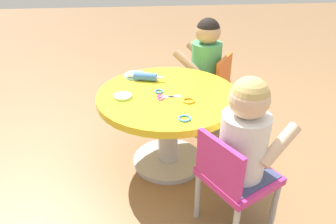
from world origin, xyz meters
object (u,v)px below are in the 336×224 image
craft_table (168,113)px  rolling_pin (145,77)px  child_chair_left (233,177)px  craft_scissors (165,97)px  child_chair_right (209,86)px  seated_child_left (245,133)px  seated_child_right (206,55)px

craft_table → rolling_pin: rolling_pin is taller
craft_table → child_chair_left: child_chair_left is taller
craft_table → craft_scissors: bearing=158.7°
craft_table → child_chair_right: bearing=-36.6°
craft_table → child_chair_right: size_ratio=1.51×
child_chair_right → craft_scissors: bearing=144.7°
child_chair_right → seated_child_left: bearing=176.2°
craft_table → seated_child_left: (-0.51, -0.28, 0.17)m
seated_child_right → child_chair_left: bearing=176.3°
craft_table → craft_scissors: (-0.05, 0.02, 0.13)m
child_chair_right → seated_child_right: size_ratio=1.05×
craft_scissors → child_chair_right: bearing=-35.3°
child_chair_right → child_chair_left: bearing=174.3°
rolling_pin → craft_scissors: rolling_pin is taller
craft_table → craft_scissors: size_ratio=6.01×
seated_child_left → child_chair_right: size_ratio=0.95×
child_chair_left → seated_child_right: size_ratio=1.05×
craft_table → seated_child_left: seated_child_left is taller
seated_child_left → rolling_pin: (0.70, 0.40, -0.02)m
craft_table → rolling_pin: bearing=32.1°
seated_child_left → seated_child_right: same height
seated_child_left → seated_child_right: bearing=-1.8°
seated_child_left → craft_scissors: bearing=33.5°
child_chair_left → child_chair_right: size_ratio=1.00×
seated_child_left → craft_table: bearing=29.1°
seated_child_right → seated_child_left: bearing=178.2°
child_chair_left → craft_scissors: bearing=29.4°
child_chair_right → rolling_pin: bearing=120.6°
child_chair_right → seated_child_right: 0.23m
seated_child_left → seated_child_right: (1.00, -0.03, 0.00)m
craft_scissors → child_chair_left: bearing=-150.6°
child_chair_right → craft_scissors: (-0.52, 0.37, 0.18)m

